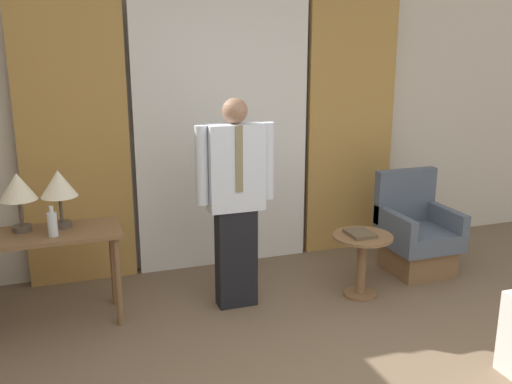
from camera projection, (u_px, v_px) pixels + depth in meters
name	position (u px, v px, depth m)	size (l,w,h in m)	color
wall_back	(219.00, 122.00, 5.34)	(10.00, 0.06, 2.70)	beige
curtain_sheer_center	(223.00, 131.00, 5.24)	(1.63, 0.06, 2.58)	white
curtain_drape_left	(74.00, 138.00, 4.82)	(0.92, 0.06, 2.58)	#B28442
curtain_drape_right	(351.00, 124.00, 5.65)	(0.92, 0.06, 2.58)	#B28442
desk	(44.00, 248.00, 4.20)	(1.12, 0.50, 0.73)	brown
table_lamp_left	(18.00, 189.00, 4.13)	(0.27, 0.27, 0.44)	#4C4238
table_lamp_right	(59.00, 186.00, 4.22)	(0.27, 0.27, 0.44)	#4C4238
bottle_near_edge	(52.00, 224.00, 4.08)	(0.07, 0.07, 0.22)	silver
person	(236.00, 197.00, 4.45)	(0.63, 0.21, 1.68)	black
armchair	(416.00, 236.00, 5.30)	(0.61, 0.62, 0.92)	brown
side_table	(362.00, 255.00, 4.74)	(0.50, 0.50, 0.54)	brown
book	(360.00, 233.00, 4.69)	(0.20, 0.24, 0.03)	brown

